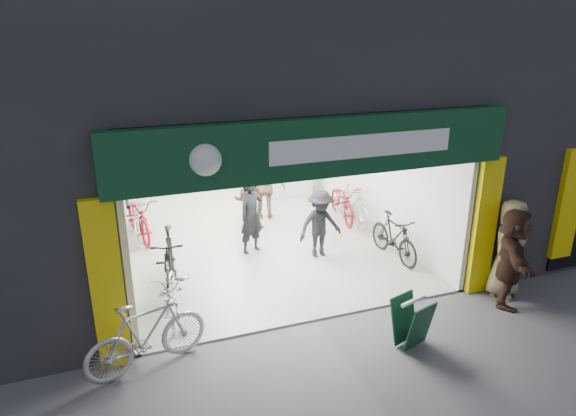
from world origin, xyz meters
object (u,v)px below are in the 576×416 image
pedestrian_near (508,248)px  sandwich_board (412,321)px  bike_left_front (171,290)px  parked_bike (147,335)px  bike_right_front (394,237)px

pedestrian_near → sandwich_board: bearing=170.6°
bike_left_front → parked_bike: parked_bike is taller
bike_left_front → parked_bike: (-0.53, -1.37, 0.10)m
bike_left_front → parked_bike: bearing=-105.9°
bike_right_front → parked_bike: (-5.30, -2.01, 0.06)m
bike_left_front → sandwich_board: 4.03m
bike_left_front → sandwich_board: bike_left_front is taller
parked_bike → bike_right_front: bearing=-86.7°
parked_bike → sandwich_board: 4.00m
parked_bike → pedestrian_near: size_ratio=1.00×
bike_left_front → bike_right_front: size_ratio=1.06×
bike_left_front → bike_right_front: 4.81m
bike_right_front → sandwich_board: bike_right_front is taller
bike_left_front → bike_right_front: (4.77, 0.64, 0.04)m
pedestrian_near → bike_right_front: bearing=92.0°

